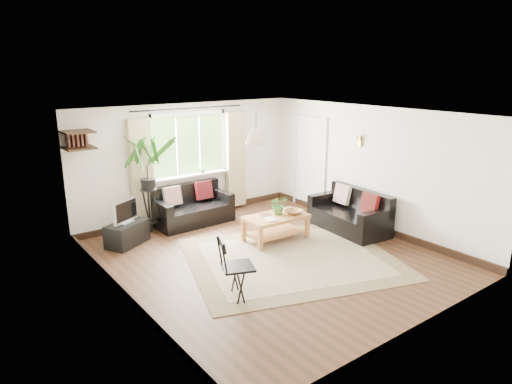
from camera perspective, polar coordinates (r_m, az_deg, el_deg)
floor at (r=7.79m, az=1.78°, el=-8.09°), size 5.50×5.50×0.00m
ceiling at (r=7.18m, az=1.94°, el=9.75°), size 5.50×5.50×0.00m
wall_back at (r=9.64m, az=-8.42°, el=3.83°), size 5.00×0.02×2.40m
wall_front at (r=5.62m, az=19.70°, el=-5.36°), size 5.00×0.02×2.40m
wall_left at (r=6.21m, az=-16.50°, el=-3.12°), size 0.02×5.50×2.40m
wall_right at (r=9.13m, az=14.23°, el=2.87°), size 0.02×5.50×2.40m
rug at (r=7.74m, az=4.41°, el=-8.24°), size 4.09×3.79×0.02m
window at (r=9.54m, az=-8.38°, el=5.86°), size 2.50×0.16×2.16m
door at (r=10.27m, az=6.71°, el=3.47°), size 0.06×0.96×2.06m
corner_shelf at (r=8.46m, az=-21.32°, el=6.09°), size 0.50×0.50×0.34m
pendant_lamp at (r=7.54m, az=0.00°, el=7.35°), size 0.36×0.36×0.54m
wall_sconce at (r=9.17m, az=12.72°, el=6.46°), size 0.12×0.12×0.28m
sofa_back at (r=9.37m, az=-7.92°, el=-1.73°), size 1.59×0.82×0.74m
sofa_right at (r=9.06m, az=11.52°, el=-2.44°), size 1.68×0.95×0.76m
coffee_table at (r=8.42m, az=2.47°, el=-4.52°), size 1.19×0.68×0.48m
table_plant at (r=8.39m, az=2.86°, el=-1.60°), size 0.40×0.37×0.36m
bowl at (r=8.45m, az=4.76°, el=-2.50°), size 0.38×0.38×0.08m
book_a at (r=8.10m, az=1.26°, el=-3.49°), size 0.22×0.27×0.02m
book_b at (r=8.31m, az=0.68°, el=-2.97°), size 0.24×0.28×0.02m
tv_stand at (r=8.55m, az=-15.80°, el=-5.02°), size 0.88×0.75×0.41m
tv at (r=8.42m, az=-16.02°, el=-2.26°), size 0.61×0.46×0.45m
palm_stand at (r=8.85m, az=-13.32°, el=0.83°), size 0.86×0.86×1.88m
folding_chair at (r=6.32m, az=-2.31°, el=-9.44°), size 0.61×0.61×0.90m
sill_plant at (r=9.68m, az=-6.75°, el=3.13°), size 0.14×0.10×0.27m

